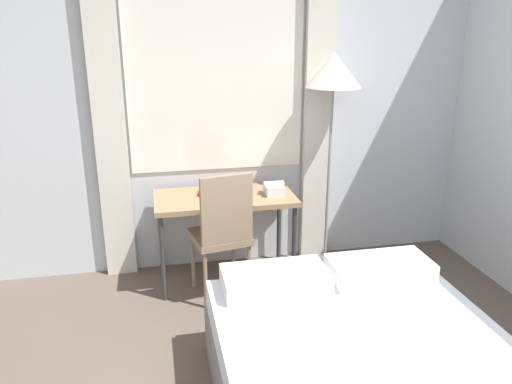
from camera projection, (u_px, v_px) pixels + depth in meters
The scene contains 6 objects.
wall_back_with_window at pixel (248, 107), 4.07m from camera, with size 4.67×0.13×2.70m.
desk at pixel (225, 204), 3.91m from camera, with size 1.09×0.56×0.72m.
desk_chair at pixel (223, 229), 3.65m from camera, with size 0.47×0.47×1.00m.
standing_lamp at pixel (333, 80), 3.86m from camera, with size 0.43×0.43×1.79m.
telephone at pixel (274, 189), 3.90m from camera, with size 0.16×0.16×0.10m.
book at pixel (216, 192), 3.93m from camera, with size 0.30×0.20×0.02m.
Camera 1 is at (-0.81, -1.17, 1.98)m, focal length 35.00 mm.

